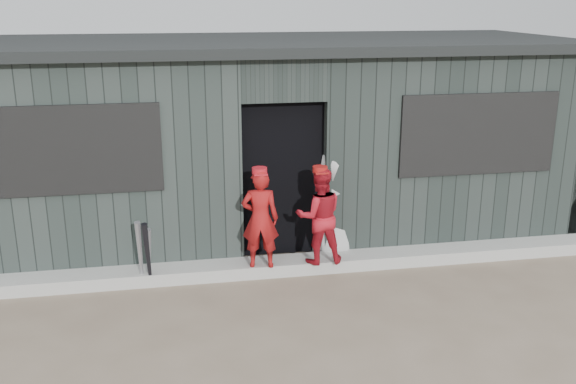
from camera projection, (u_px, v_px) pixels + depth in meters
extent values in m
plane|color=brown|center=(323.00, 350.00, 5.99)|extent=(80.00, 80.00, 0.00)
cube|color=#9A9A95|center=(288.00, 265.00, 7.68)|extent=(8.00, 0.36, 0.15)
cone|color=#929199|center=(140.00, 254.00, 7.15)|extent=(0.08, 0.22, 0.82)
cone|color=gray|center=(149.00, 256.00, 7.22)|extent=(0.12, 0.24, 0.72)
cone|color=black|center=(148.00, 256.00, 7.10)|extent=(0.10, 0.25, 0.82)
imported|color=maroon|center=(260.00, 219.00, 7.30)|extent=(0.46, 0.34, 1.16)
imported|color=#A91421|center=(319.00, 216.00, 7.43)|extent=(0.56, 0.44, 1.14)
imported|color=#ABABAB|center=(332.00, 205.00, 7.92)|extent=(0.78, 0.63, 1.38)
cube|color=black|center=(266.00, 143.00, 8.93)|extent=(7.60, 2.70, 2.20)
cube|color=#2C3431|center=(87.00, 174.00, 7.21)|extent=(3.50, 0.20, 2.50)
cube|color=#272F2C|center=(461.00, 156.00, 7.98)|extent=(3.50, 0.20, 2.50)
cube|color=#262D2A|center=(283.00, 80.00, 7.30)|extent=(1.00, 0.20, 0.50)
cube|color=#272F2C|center=(524.00, 130.00, 9.58)|extent=(0.20, 3.00, 2.50)
cube|color=#272F2D|center=(253.00, 121.00, 10.23)|extent=(8.00, 0.20, 2.50)
cube|color=black|center=(265.00, 43.00, 8.53)|extent=(8.30, 3.30, 0.12)
cube|color=black|center=(69.00, 151.00, 6.98)|extent=(2.00, 0.04, 1.00)
cube|color=black|center=(479.00, 134.00, 7.81)|extent=(2.00, 0.04, 1.00)
cube|color=black|center=(270.00, 150.00, 7.87)|extent=(0.23, 0.23, 0.96)
cube|color=black|center=(286.00, 153.00, 7.94)|extent=(0.21, 0.17, 0.86)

